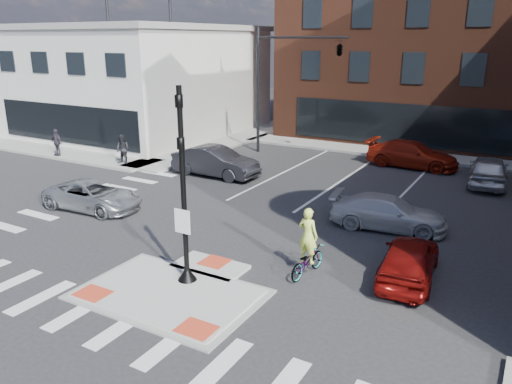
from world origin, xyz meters
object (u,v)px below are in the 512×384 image
Objects in this scene: bg_car_red at (412,154)px; red_sedan at (409,259)px; bg_car_silver at (488,170)px; silver_suv at (93,196)px; cyclist at (307,253)px; bg_car_dark at (215,162)px; white_pickup at (388,213)px; pedestrian_a at (123,149)px; pedestrian_b at (56,142)px.

red_sedan is at bearing -164.39° from bg_car_red.
bg_car_silver is 0.87× the size of bg_car_red.
silver_suv is at bearing -5.17° from red_sedan.
red_sedan is (13.88, 0.14, 0.06)m from silver_suv.
red_sedan is 0.88× the size of bg_car_silver.
cyclist is (0.48, -16.08, 0.00)m from bg_car_red.
bg_car_dark is 14.43m from bg_car_silver.
cyclist is at bearing 69.47° from bg_car_silver.
bg_car_dark reaches higher than bg_car_red.
white_pickup reaches higher than silver_suv.
bg_car_silver is 20.38m from pedestrian_a.
pedestrian_a is (-19.29, -6.57, 0.25)m from bg_car_silver.
cyclist is (-1.09, -5.43, 0.11)m from white_pickup.
bg_car_silver is (0.95, 12.88, 0.10)m from red_sedan.
bg_car_red is at bearing -28.69° from bg_car_silver.
bg_car_red reaches higher than red_sedan.
white_pickup is 21.90m from pedestrian_b.
pedestrian_a is (-14.97, -8.44, 0.27)m from bg_car_red.
red_sedan is 14.31m from bg_car_dark.
silver_suv is 7.86m from pedestrian_a.
cyclist is at bearing -131.53° from bg_car_dark.
silver_suv is at bearing 147.50° from bg_car_red.
cyclist reaches higher than bg_car_silver.
pedestrian_b reaches higher than silver_suv.
silver_suv is 1.99× the size of cyclist.
bg_car_silver is 4.71m from bg_car_red.
silver_suv is 18.22m from bg_car_red.
red_sedan is 19.40m from pedestrian_a.
white_pickup is (-1.81, 4.10, -0.03)m from red_sedan.
pedestrian_a is at bearing 11.52° from pedestrian_b.
bg_car_red is (8.96, 7.49, -0.05)m from bg_car_dark.
red_sedan reaches higher than white_pickup.
red_sedan is at bearing -164.08° from white_pickup.
bg_car_red is (-4.33, 1.86, -0.02)m from bg_car_silver.
white_pickup is 9.21m from bg_car_silver.
pedestrian_b is at bearing 77.48° from white_pickup.
bg_car_dark is 0.94× the size of bg_car_red.
pedestrian_a reaches higher than bg_car_silver.
silver_suv is at bearing 35.92° from bg_car_silver.
bg_car_silver is at bearing -53.06° from silver_suv.
pedestrian_a is at bearing 13.44° from bg_car_silver.
bg_car_silver is 2.62× the size of pedestrian_a.
bg_car_red is 2.31× the size of cyclist.
pedestrian_b is (-23.64, 5.87, 0.32)m from red_sedan.
pedestrian_b is at bearing -179.28° from pedestrian_a.
bg_car_dark is at bearing 132.61° from bg_car_red.
bg_car_red reaches higher than white_pickup.
white_pickup is at bearing -71.95° from red_sedan.
red_sedan is 12.92m from bg_car_silver.
pedestrian_b is (-11.30, -1.39, 0.19)m from bg_car_dark.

